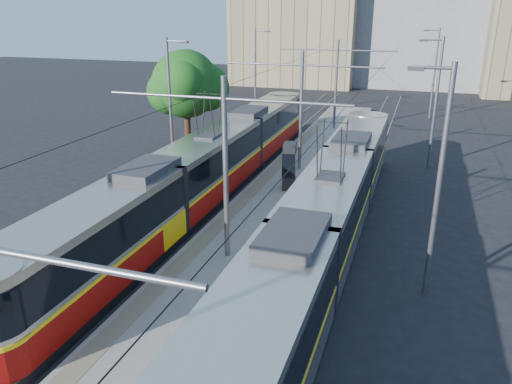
% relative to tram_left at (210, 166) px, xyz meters
% --- Properties ---
extents(platform, '(4.00, 50.00, 0.30)m').
position_rel_tram_left_xyz_m(platform, '(3.60, 2.35, -1.56)').
color(platform, gray).
rests_on(platform, ground).
extents(tactile_strip_left, '(0.70, 50.00, 0.01)m').
position_rel_tram_left_xyz_m(tactile_strip_left, '(2.15, 2.35, -1.40)').
color(tactile_strip_left, gray).
rests_on(tactile_strip_left, platform).
extents(tactile_strip_right, '(0.70, 50.00, 0.01)m').
position_rel_tram_left_xyz_m(tactile_strip_right, '(5.05, 2.35, -1.40)').
color(tactile_strip_right, gray).
rests_on(tactile_strip_right, platform).
extents(rails, '(8.71, 70.00, 0.03)m').
position_rel_tram_left_xyz_m(rails, '(3.60, 2.35, -1.69)').
color(rails, gray).
rests_on(rails, ground).
extents(tram_left, '(2.43, 31.51, 5.50)m').
position_rel_tram_left_xyz_m(tram_left, '(0.00, 0.00, 0.00)').
color(tram_left, black).
rests_on(tram_left, ground).
extents(tram_right, '(2.43, 28.56, 5.50)m').
position_rel_tram_left_xyz_m(tram_right, '(7.20, -4.75, 0.15)').
color(tram_right, black).
rests_on(tram_right, ground).
extents(catenary, '(9.20, 70.00, 7.00)m').
position_rel_tram_left_xyz_m(catenary, '(3.60, -0.50, 2.82)').
color(catenary, slate).
rests_on(catenary, platform).
extents(street_lamps, '(15.18, 38.22, 8.00)m').
position_rel_tram_left_xyz_m(street_lamps, '(3.60, 6.35, 2.48)').
color(street_lamps, slate).
rests_on(street_lamps, ground).
extents(shelter, '(0.88, 1.23, 2.51)m').
position_rel_tram_left_xyz_m(shelter, '(3.88, 1.83, -0.09)').
color(shelter, black).
rests_on(shelter, platform).
extents(tree, '(4.90, 4.53, 7.11)m').
position_rel_tram_left_xyz_m(tree, '(-4.25, 7.02, 3.11)').
color(tree, '#382314').
rests_on(tree, ground).
extents(building_left, '(16.32, 12.24, 12.68)m').
position_rel_tram_left_xyz_m(building_left, '(-6.40, 45.35, 4.64)').
color(building_left, gray).
rests_on(building_left, ground).
extents(building_centre, '(18.36, 14.28, 14.44)m').
position_rel_tram_left_xyz_m(building_centre, '(9.60, 49.35, 5.53)').
color(building_centre, gray).
rests_on(building_centre, ground).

